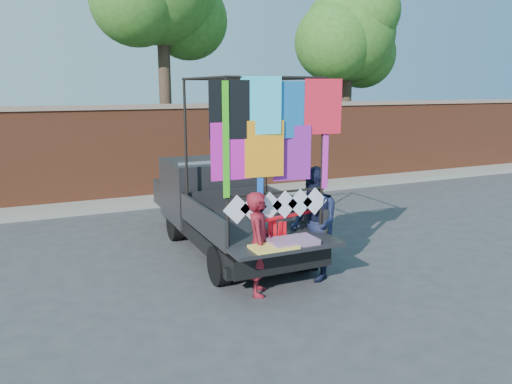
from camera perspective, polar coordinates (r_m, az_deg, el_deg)
name	(u,v)px	position (r m, az deg, el deg)	size (l,w,h in m)	color
ground	(241,287)	(7.97, -1.69, -10.79)	(90.00, 90.00, 0.00)	#38383A
brick_wall	(143,152)	(14.18, -12.81, 4.53)	(30.00, 0.45, 2.61)	brown
curb	(151,201)	(13.73, -11.96, -1.04)	(30.00, 1.20, 0.12)	gray
tree_right	(350,37)	(18.23, 10.73, 17.00)	(4.20, 3.30, 6.62)	#38281C
pickup_truck	(219,203)	(9.90, -4.25, -1.32)	(2.04, 5.13, 3.23)	black
woman	(259,244)	(7.47, 0.33, -5.93)	(0.57, 0.38, 1.58)	maroon
man	(314,224)	(8.09, 6.63, -3.62)	(0.89, 0.70, 1.84)	#141934
streamer_bundle	(282,229)	(7.69, 2.94, -4.26)	(0.98, 0.26, 0.68)	#FF0D18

